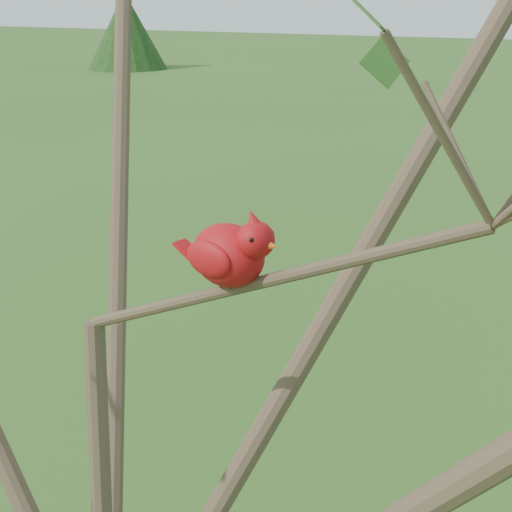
# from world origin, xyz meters

# --- Properties ---
(crabapple_tree) EXTENTS (2.35, 2.05, 2.95)m
(crabapple_tree) POSITION_xyz_m (0.03, -0.02, 2.12)
(crabapple_tree) COLOR #3C2E20
(crabapple_tree) RESTS_ON ground
(cardinal) EXTENTS (0.18, 0.11, 0.13)m
(cardinal) POSITION_xyz_m (0.21, 0.08, 2.11)
(cardinal) COLOR #B00F12
(cardinal) RESTS_ON ground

